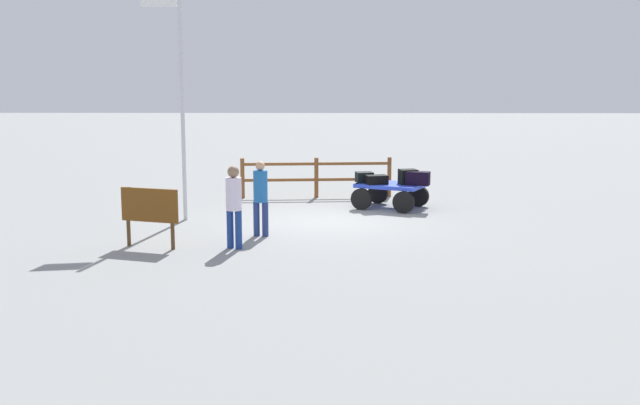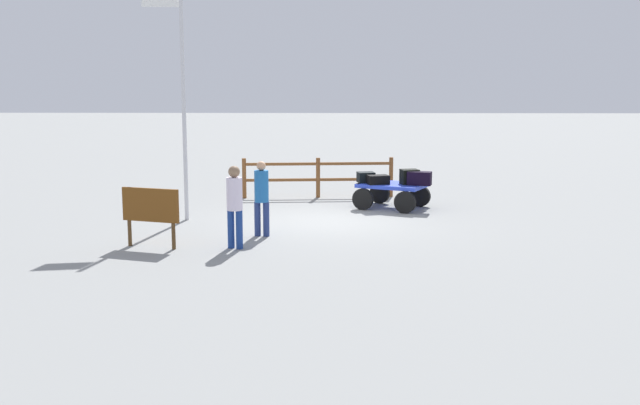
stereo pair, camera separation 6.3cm
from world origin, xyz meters
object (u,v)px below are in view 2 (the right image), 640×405
object	(u,v)px
luggage_cart	(391,191)
signboard	(151,208)
suitcase_grey	(419,178)
suitcase_maroon	(366,177)
worker_lead	(235,201)
flagpole	(179,78)
worker_trailing	(262,194)
suitcase_tan	(410,177)
suitcase_dark	(378,180)

from	to	relation	value
luggage_cart	signboard	size ratio (longest dim) A/B	1.73
suitcase_grey	suitcase_maroon	xyz separation A→B (m)	(1.40, -0.51, -0.04)
suitcase_grey	suitcase_maroon	distance (m)	1.48
luggage_cart	suitcase_maroon	bearing A→B (deg)	-14.58
luggage_cart	worker_lead	size ratio (longest dim) A/B	1.26
suitcase_maroon	luggage_cart	bearing A→B (deg)	165.42
luggage_cart	suitcase_grey	world-z (taller)	suitcase_grey
luggage_cart	suitcase_maroon	xyz separation A→B (m)	(0.68, -0.18, 0.34)
worker_lead	flagpole	xyz separation A→B (m)	(1.73, -3.21, 2.48)
suitcase_maroon	suitcase_grey	bearing A→B (deg)	160.07
suitcase_grey	worker_trailing	bearing A→B (deg)	41.66
flagpole	signboard	bearing A→B (deg)	89.71
suitcase_grey	suitcase_maroon	bearing A→B (deg)	-19.93
luggage_cart	worker_trailing	world-z (taller)	worker_trailing
luggage_cart	suitcase_grey	bearing A→B (deg)	155.30
suitcase_tan	suitcase_grey	bearing A→B (deg)	139.63
worker_trailing	suitcase_tan	bearing A→B (deg)	-134.84
suitcase_grey	worker_trailing	distance (m)	5.17
signboard	flagpole	bearing A→B (deg)	-90.29
worker_lead	suitcase_dark	bearing A→B (deg)	-123.37
suitcase_grey	signboard	bearing A→B (deg)	37.53
suitcase_tan	flagpole	world-z (taller)	flagpole
flagpole	suitcase_maroon	bearing A→B (deg)	-156.72
suitcase_maroon	signboard	world-z (taller)	signboard
worker_trailing	signboard	xyz separation A→B (m)	(2.18, 1.20, -0.13)
suitcase_tan	suitcase_grey	world-z (taller)	suitcase_tan
signboard	suitcase_dark	bearing A→B (deg)	-135.80
worker_lead	flagpole	size ratio (longest dim) A/B	0.29
suitcase_grey	worker_lead	bearing A→B (deg)	47.55
suitcase_tan	signboard	world-z (taller)	signboard
suitcase_tan	worker_trailing	xyz separation A→B (m)	(3.62, 3.64, 0.08)
worker_lead	flagpole	world-z (taller)	flagpole
suitcase_tan	worker_lead	world-z (taller)	worker_lead
worker_lead	signboard	size ratio (longest dim) A/B	1.37
suitcase_maroon	worker_trailing	xyz separation A→B (m)	(2.46, 3.94, 0.13)
suitcase_tan	suitcase_maroon	distance (m)	1.19
worker_trailing	suitcase_grey	bearing A→B (deg)	-138.34
suitcase_tan	worker_trailing	bearing A→B (deg)	45.16
suitcase_dark	signboard	bearing A→B (deg)	44.20
worker_lead	worker_trailing	size ratio (longest dim) A/B	1.02
suitcase_dark	luggage_cart	bearing A→B (deg)	-157.82
suitcase_dark	worker_trailing	distance (m)	4.56
suitcase_dark	worker_lead	xyz separation A→B (m)	(3.21, 4.87, 0.20)
worker_lead	flagpole	distance (m)	4.41
suitcase_grey	suitcase_dark	bearing A→B (deg)	-9.36
flagpole	signboard	size ratio (longest dim) A/B	4.68
luggage_cart	suitcase_dark	size ratio (longest dim) A/B	3.39
suitcase_tan	worker_trailing	size ratio (longest dim) A/B	0.32
suitcase_dark	suitcase_grey	bearing A→B (deg)	170.64
worker_lead	worker_trailing	xyz separation A→B (m)	(-0.43, -1.26, -0.04)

